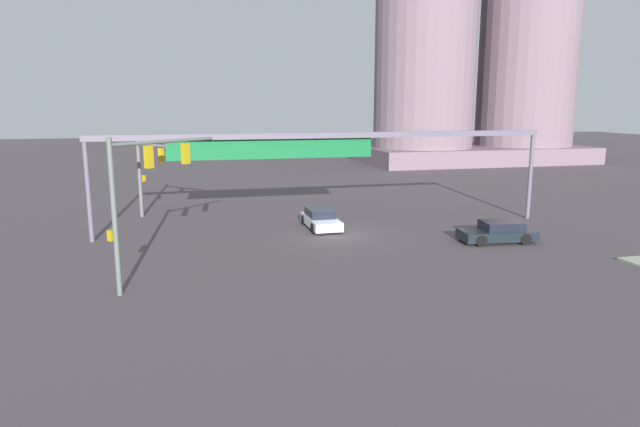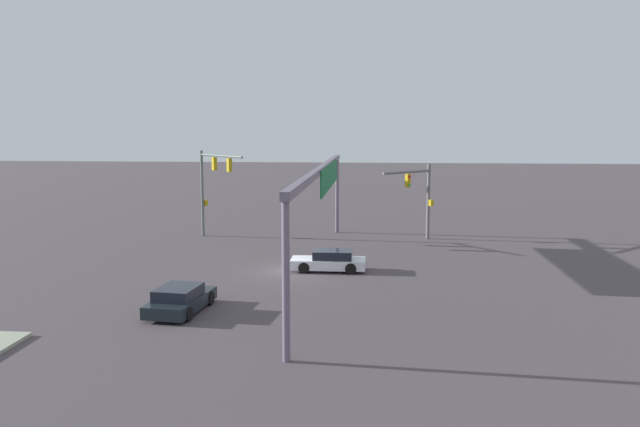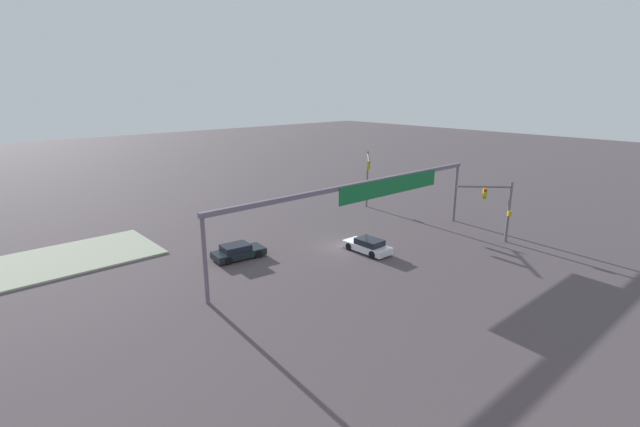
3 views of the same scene
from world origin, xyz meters
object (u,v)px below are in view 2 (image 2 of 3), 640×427
at_px(sedan_car_approaching, 329,261).
at_px(sedan_car_waiting_far, 180,300).
at_px(traffic_signal_near_corner, 211,178).
at_px(traffic_signal_opposite_side, 420,191).

relative_size(sedan_car_approaching, sedan_car_waiting_far, 0.98).
xyz_separation_m(traffic_signal_near_corner, sedan_car_waiting_far, (19.16, 3.42, -3.92)).
relative_size(traffic_signal_opposite_side, sedan_car_waiting_far, 1.26).
distance_m(traffic_signal_opposite_side, sedan_car_approaching, 12.56).
bearing_deg(traffic_signal_near_corner, sedan_car_waiting_far, -33.59).
bearing_deg(sedan_car_waiting_far, sedan_car_approaching, -27.89).
bearing_deg(sedan_car_approaching, traffic_signal_near_corner, -47.55).
bearing_deg(traffic_signal_opposite_side, sedan_car_waiting_far, 14.33).
height_order(traffic_signal_near_corner, sedan_car_approaching, traffic_signal_near_corner).
relative_size(traffic_signal_near_corner, sedan_car_approaching, 1.51).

